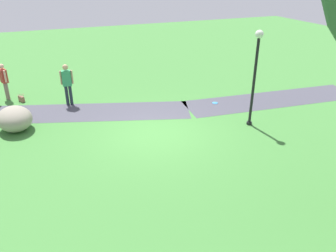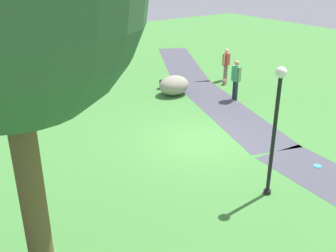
# 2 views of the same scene
# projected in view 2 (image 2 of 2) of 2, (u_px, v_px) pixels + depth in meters

# --- Properties ---
(ground_plane) EXTENTS (48.00, 48.00, 0.00)m
(ground_plane) POSITION_uv_depth(u_px,v_px,m) (200.00, 141.00, 13.41)
(ground_plane) COLOR #407D38
(footpath_segment_mid) EXTENTS (8.20, 4.25, 0.01)m
(footpath_segment_mid) POSITION_uv_depth(u_px,v_px,m) (225.00, 109.00, 16.22)
(footpath_segment_mid) COLOR #44434E
(footpath_segment_mid) RESTS_ON ground
(footpath_segment_far) EXTENTS (7.94, 5.45, 0.01)m
(footpath_segment_far) POSITION_uv_depth(u_px,v_px,m) (180.00, 62.00, 23.38)
(footpath_segment_far) COLOR #44434E
(footpath_segment_far) RESTS_ON ground
(lamp_post) EXTENTS (0.28, 0.28, 3.45)m
(lamp_post) POSITION_uv_depth(u_px,v_px,m) (276.00, 119.00, 9.61)
(lamp_post) COLOR black
(lamp_post) RESTS_ON ground
(lawn_boulder) EXTENTS (1.41, 1.65, 0.86)m
(lawn_boulder) POSITION_uv_depth(u_px,v_px,m) (174.00, 85.00, 17.80)
(lawn_boulder) COLOR gray
(lawn_boulder) RESTS_ON ground
(woman_with_handbag) EXTENTS (0.35, 0.49, 1.60)m
(woman_with_handbag) POSITION_uv_depth(u_px,v_px,m) (226.00, 62.00, 19.71)
(woman_with_handbag) COLOR #7E685B
(woman_with_handbag) RESTS_ON ground
(man_near_boulder) EXTENTS (0.52, 0.28, 1.75)m
(man_near_boulder) POSITION_uv_depth(u_px,v_px,m) (236.00, 77.00, 16.92)
(man_near_boulder) COLOR #202C35
(man_near_boulder) RESTS_ON ground
(handbag_on_grass) EXTENTS (0.37, 0.37, 0.31)m
(handbag_on_grass) POSITION_uv_depth(u_px,v_px,m) (225.00, 82.00, 19.32)
(handbag_on_grass) COLOR brown
(handbag_on_grass) RESTS_ON ground
(backpack_by_boulder) EXTENTS (0.33, 0.32, 0.40)m
(backpack_by_boulder) POSITION_uv_depth(u_px,v_px,m) (162.00, 85.00, 18.71)
(backpack_by_boulder) COLOR black
(backpack_by_boulder) RESTS_ON ground
(frisbee_on_grass) EXTENTS (0.24, 0.24, 0.02)m
(frisbee_on_grass) POSITION_uv_depth(u_px,v_px,m) (318.00, 166.00, 11.79)
(frisbee_on_grass) COLOR #3C91D9
(frisbee_on_grass) RESTS_ON ground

